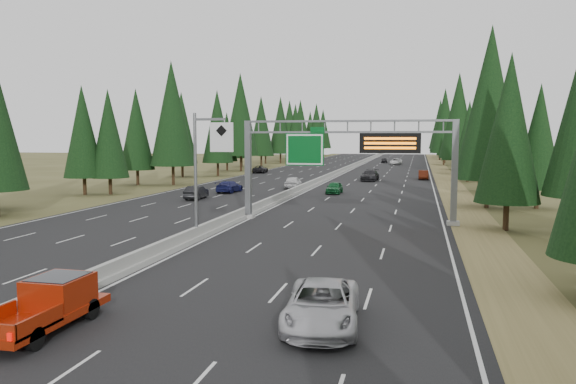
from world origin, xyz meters
name	(u,v)px	position (x,y,z in m)	size (l,w,h in m)	color
road	(330,178)	(0.00, 80.00, 0.04)	(32.00, 260.00, 0.08)	black
shoulder_right	(447,180)	(17.80, 80.00, 0.03)	(3.60, 260.00, 0.06)	olive
shoulder_left	(224,177)	(-17.80, 80.00, 0.03)	(3.60, 260.00, 0.06)	#474521
median_barrier	(330,176)	(0.00, 80.00, 0.41)	(0.70, 260.00, 0.85)	gray
sign_gantry	(355,154)	(8.92, 34.88, 5.27)	(16.75, 0.98, 7.80)	slate
hov_sign_pole	(204,167)	(0.58, 24.97, 4.72)	(2.80, 0.50, 8.00)	slate
tree_row_right	(483,118)	(22.00, 73.40, 9.14)	(11.73, 241.52, 18.34)	black
tree_row_left	(205,122)	(-21.89, 82.40, 9.14)	(12.26, 239.81, 18.87)	black
silver_minivan	(322,305)	(10.49, 10.78, 0.83)	(2.48, 5.37, 1.49)	silver
red_pickup	(52,301)	(1.50, 8.56, 1.02)	(1.86, 5.20, 1.69)	black
car_ahead_green	(334,188)	(4.18, 56.14, 0.77)	(1.63, 4.05, 1.38)	#145829
car_ahead_dkred	(423,175)	(14.32, 80.62, 0.78)	(1.48, 4.25, 1.40)	#591C0C
car_ahead_dkgrey	(370,175)	(6.55, 76.16, 0.89)	(2.28, 5.60, 1.63)	black
car_ahead_white	(396,162)	(8.33, 126.74, 0.80)	(2.39, 5.19, 1.44)	white
car_ahead_far	(384,160)	(5.07, 135.26, 0.72)	(1.50, 3.74, 1.27)	black
car_onc_near	(196,192)	(-9.13, 47.08, 0.78)	(1.48, 4.24, 1.40)	black
car_onc_blue	(229,187)	(-8.09, 54.66, 0.77)	(1.93, 4.75, 1.38)	#171A51
car_onc_white	(293,182)	(-1.89, 61.41, 0.85)	(1.82, 4.53, 1.54)	silver
car_onc_far	(260,169)	(-14.50, 90.26, 0.75)	(2.21, 4.79, 1.33)	black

